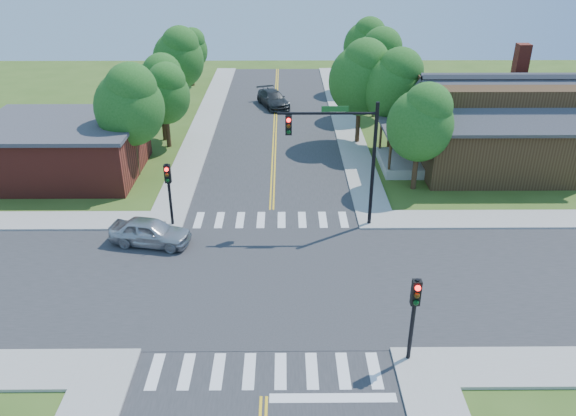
{
  "coord_description": "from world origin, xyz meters",
  "views": [
    {
      "loc": [
        0.76,
        -22.6,
        15.24
      ],
      "look_at": [
        0.96,
        3.42,
        2.2
      ],
      "focal_mm": 35.0,
      "sensor_mm": 36.0,
      "label": 1
    }
  ],
  "objects_px": {
    "house_ne": "(493,122)",
    "car_dgrey": "(273,99)",
    "car_silver": "(150,232)",
    "signal_mast_ne": "(343,145)",
    "signal_pole_se": "(415,305)",
    "signal_pole_nw": "(168,183)"
  },
  "relations": [
    {
      "from": "signal_pole_se",
      "to": "house_ne",
      "type": "height_order",
      "value": "house_ne"
    },
    {
      "from": "signal_mast_ne",
      "to": "house_ne",
      "type": "xyz_separation_m",
      "value": [
        11.19,
        8.65,
        -1.52
      ]
    },
    {
      "from": "signal_pole_se",
      "to": "car_dgrey",
      "type": "distance_m",
      "value": 35.49
    },
    {
      "from": "house_ne",
      "to": "signal_pole_se",
      "type": "bearing_deg",
      "value": -115.58
    },
    {
      "from": "car_silver",
      "to": "signal_mast_ne",
      "type": "bearing_deg",
      "value": -67.04
    },
    {
      "from": "signal_pole_se",
      "to": "car_silver",
      "type": "height_order",
      "value": "signal_pole_se"
    },
    {
      "from": "signal_pole_se",
      "to": "car_silver",
      "type": "relative_size",
      "value": 0.83
    },
    {
      "from": "house_ne",
      "to": "car_dgrey",
      "type": "bearing_deg",
      "value": 135.55
    },
    {
      "from": "signal_mast_ne",
      "to": "house_ne",
      "type": "relative_size",
      "value": 0.55
    },
    {
      "from": "signal_mast_ne",
      "to": "house_ne",
      "type": "height_order",
      "value": "signal_mast_ne"
    },
    {
      "from": "signal_mast_ne",
      "to": "house_ne",
      "type": "bearing_deg",
      "value": 37.68
    },
    {
      "from": "house_ne",
      "to": "car_silver",
      "type": "xyz_separation_m",
      "value": [
        -21.47,
        -10.73,
        -2.59
      ]
    },
    {
      "from": "signal_pole_se",
      "to": "house_ne",
      "type": "distance_m",
      "value": 22.03
    },
    {
      "from": "signal_mast_ne",
      "to": "signal_pole_nw",
      "type": "relative_size",
      "value": 1.89
    },
    {
      "from": "car_silver",
      "to": "signal_pole_nw",
      "type": "bearing_deg",
      "value": -8.79
    },
    {
      "from": "signal_mast_ne",
      "to": "signal_pole_nw",
      "type": "distance_m",
      "value": 9.76
    },
    {
      "from": "signal_pole_se",
      "to": "signal_pole_nw",
      "type": "distance_m",
      "value": 15.84
    },
    {
      "from": "car_silver",
      "to": "car_dgrey",
      "type": "relative_size",
      "value": 0.85
    },
    {
      "from": "signal_mast_ne",
      "to": "car_dgrey",
      "type": "height_order",
      "value": "signal_mast_ne"
    },
    {
      "from": "signal_pole_nw",
      "to": "car_silver",
      "type": "relative_size",
      "value": 0.83
    },
    {
      "from": "signal_pole_nw",
      "to": "house_ne",
      "type": "height_order",
      "value": "house_ne"
    },
    {
      "from": "house_ne",
      "to": "car_dgrey",
      "type": "distance_m",
      "value": 21.7
    }
  ]
}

